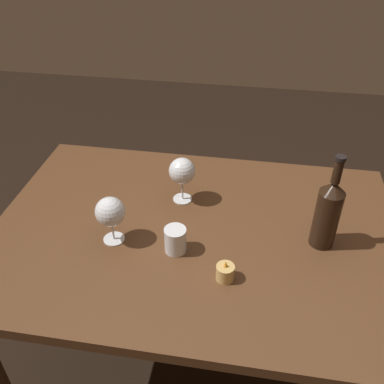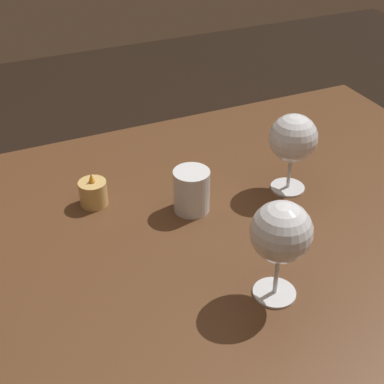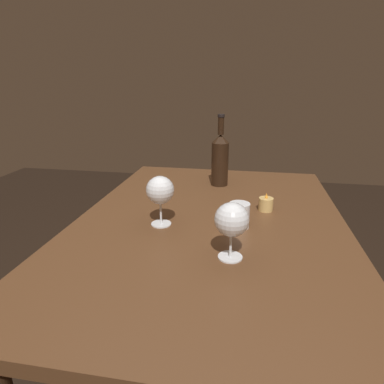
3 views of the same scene
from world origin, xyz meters
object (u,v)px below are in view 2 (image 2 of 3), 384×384
Objects in this scene: wine_glass_left at (293,139)px; votive_candle at (93,194)px; wine_glass_right at (281,234)px; water_tumbler at (192,192)px.

votive_candle is at bearing 163.73° from wine_glass_left.
water_tumbler is (-0.02, 0.25, -0.08)m from wine_glass_right.
wine_glass_left is at bearing -4.05° from water_tumbler.
wine_glass_right is at bearing -61.75° from votive_candle.
water_tumbler is 0.18m from votive_candle.
wine_glass_left reaches higher than water_tumbler.
wine_glass_left is 0.95× the size of wine_glass_right.
wine_glass_right is 0.27m from water_tumbler.
votive_candle is (-0.36, 0.10, -0.09)m from wine_glass_left.
water_tumbler is at bearing 95.66° from wine_glass_right.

